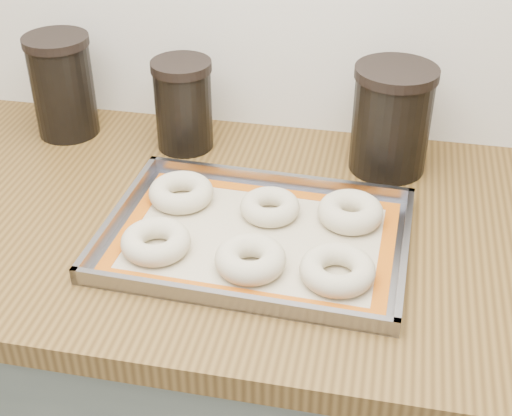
% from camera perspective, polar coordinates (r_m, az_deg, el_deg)
% --- Properties ---
extents(cabinet, '(3.00, 0.65, 0.86)m').
position_cam_1_polar(cabinet, '(1.47, -0.47, -15.99)').
color(cabinet, slate).
rests_on(cabinet, floor).
extents(countertop, '(3.06, 0.68, 0.04)m').
position_cam_1_polar(countertop, '(1.16, -0.57, -1.57)').
color(countertop, brown).
rests_on(countertop, cabinet).
extents(baking_tray, '(0.47, 0.35, 0.03)m').
position_cam_1_polar(baking_tray, '(1.10, -0.00, -2.30)').
color(baking_tray, gray).
rests_on(baking_tray, countertop).
extents(baking_mat, '(0.43, 0.30, 0.00)m').
position_cam_1_polar(baking_mat, '(1.10, 0.00, -2.39)').
color(baking_mat, '#C6B793').
rests_on(baking_mat, baking_tray).
extents(bagel_front_left, '(0.14, 0.14, 0.03)m').
position_cam_1_polar(bagel_front_left, '(1.07, -8.02, -2.68)').
color(bagel_front_left, beige).
rests_on(bagel_front_left, baking_mat).
extents(bagel_front_mid, '(0.12, 0.12, 0.04)m').
position_cam_1_polar(bagel_front_mid, '(1.03, -0.45, -4.10)').
color(bagel_front_mid, beige).
rests_on(bagel_front_mid, baking_mat).
extents(bagel_front_right, '(0.13, 0.13, 0.03)m').
position_cam_1_polar(bagel_front_right, '(1.02, 6.53, -4.94)').
color(bagel_front_right, beige).
rests_on(bagel_front_right, baking_mat).
extents(bagel_back_left, '(0.11, 0.11, 0.03)m').
position_cam_1_polar(bagel_back_left, '(1.18, -6.01, 1.26)').
color(bagel_back_left, beige).
rests_on(bagel_back_left, baking_mat).
extents(bagel_back_mid, '(0.12, 0.12, 0.03)m').
position_cam_1_polar(bagel_back_mid, '(1.14, 1.12, 0.10)').
color(bagel_back_mid, beige).
rests_on(bagel_back_mid, baking_mat).
extents(bagel_back_right, '(0.13, 0.13, 0.04)m').
position_cam_1_polar(bagel_back_right, '(1.13, 7.56, -0.31)').
color(bagel_back_right, beige).
rests_on(bagel_back_right, baking_mat).
extents(canister_left, '(0.12, 0.12, 0.19)m').
position_cam_1_polar(canister_left, '(1.41, -15.21, 9.43)').
color(canister_left, black).
rests_on(canister_left, countertop).
extents(canister_mid, '(0.11, 0.11, 0.17)m').
position_cam_1_polar(canister_mid, '(1.32, -5.83, 8.23)').
color(canister_mid, black).
rests_on(canister_mid, countertop).
extents(canister_right, '(0.14, 0.14, 0.19)m').
position_cam_1_polar(canister_right, '(1.26, 10.78, 7.00)').
color(canister_right, black).
rests_on(canister_right, countertop).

